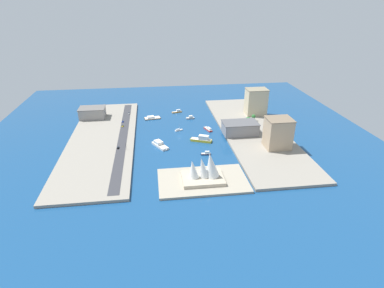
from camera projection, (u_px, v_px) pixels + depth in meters
The scene contains 24 objects.
ground_plane at pixel (180, 136), 355.65m from camera, with size 440.00×440.00×0.00m, color navy.
quay_west at pixel (253, 131), 365.18m from camera, with size 70.00×240.00×2.57m, color gray.
quay_east at pixel (102, 139), 345.03m from camera, with size 70.00×240.00×2.57m, color gray.
peninsula_point at pixel (203, 181), 267.93m from camera, with size 75.57×46.39×2.00m, color #A89E89.
road_strip at pixel (123, 137), 347.10m from camera, with size 9.43×228.00×0.15m, color #38383D.
water_taxi_orange at pixel (177, 111), 427.78m from camera, with size 14.49×6.74×4.02m.
ferry_white_commuter at pixel (160, 145), 330.71m from camera, with size 17.88×24.32×5.41m.
tugboat_red at pixel (208, 129), 370.98m from camera, with size 8.43×15.91×3.97m.
sailboat_small_white at pixel (179, 130), 369.58m from camera, with size 10.27×6.38×9.24m.
yacht_sleek_gray at pixel (190, 118), 405.63m from camera, with size 11.62×4.71×4.18m.
patrol_launch_navy at pixel (206, 153), 313.52m from camera, with size 10.55×4.45×3.87m.
barge_flat_brown at pixel (152, 118), 406.55m from camera, with size 21.58×12.95×3.28m.
ferry_yellow_fast at pixel (202, 139), 341.58m from camera, with size 24.53×14.85×7.29m.
office_block_beige at pixel (256, 102), 408.11m from camera, with size 26.86×20.18×33.81m.
apartment_midrise_tan at pixel (278, 133), 317.75m from camera, with size 25.46×22.77×31.09m.
carpark_squat_concrete at pixel (92, 113), 399.84m from camera, with size 32.25×22.73×13.41m.
warehouse_low_gray at pixel (240, 128), 352.90m from camera, with size 39.27×24.30×13.69m.
hatchback_blue at pixel (123, 121), 388.28m from camera, with size 2.10×4.77×1.48m.
taxi_yellow_cab at pixel (123, 126), 374.98m from camera, with size 1.91×5.12×1.52m.
suv_black at pixel (118, 148), 320.84m from camera, with size 1.93×4.77×1.56m.
van_white at pixel (129, 113), 415.04m from camera, with size 2.02×4.39×1.66m.
traffic_light_waterfront at pixel (126, 146), 316.96m from camera, with size 0.36×0.36×6.50m.
opera_landmark at pixel (204, 170), 263.83m from camera, with size 35.27×26.38×25.59m.
park_tree_cluster at pixel (250, 118), 384.54m from camera, with size 14.97×14.01×8.67m.
Camera 1 is at (28.52, 324.66, 143.33)m, focal length 29.42 mm.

